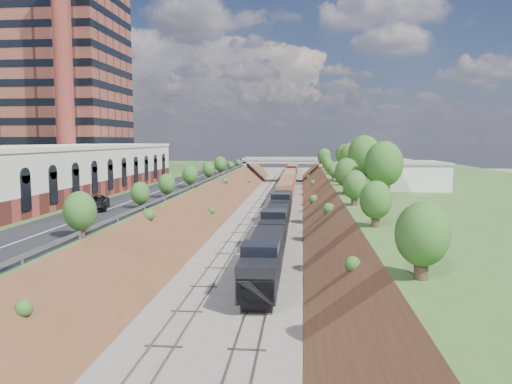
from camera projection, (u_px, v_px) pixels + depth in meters
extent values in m
plane|color=#6B665B|center=(206.00, 345.00, 31.16)|extent=(400.00, 400.00, 0.00)
cube|color=#406027|center=(94.00, 195.00, 93.35)|extent=(44.00, 180.00, 5.00)
cube|color=#406027|center=(457.00, 199.00, 87.28)|extent=(44.00, 180.00, 5.00)
cube|color=brown|center=(210.00, 210.00, 91.58)|extent=(10.00, 180.00, 10.00)
cube|color=brown|center=(330.00, 211.00, 89.56)|extent=(10.00, 180.00, 10.00)
cube|color=gray|center=(255.00, 210.00, 90.80)|extent=(1.58, 180.00, 0.18)
cube|color=gray|center=(284.00, 210.00, 90.32)|extent=(1.58, 180.00, 0.18)
cube|color=black|center=(185.00, 182.00, 91.47)|extent=(8.00, 180.00, 0.10)
cube|color=#99999E|center=(207.00, 179.00, 91.04)|extent=(0.06, 171.00, 0.30)
cube|color=maroon|center=(63.00, 187.00, 70.72)|extent=(14.00, 62.00, 2.20)
cube|color=silver|center=(62.00, 164.00, 70.38)|extent=(14.00, 62.00, 4.30)
cube|color=silver|center=(61.00, 147.00, 70.13)|extent=(14.30, 62.30, 0.50)
cube|color=brown|center=(63.00, 71.00, 103.68)|extent=(22.00, 22.00, 44.00)
cylinder|color=maroon|center=(63.00, 70.00, 87.31)|extent=(3.20, 3.20, 40.00)
cube|color=gray|center=(245.00, 171.00, 152.70)|extent=(1.50, 8.00, 6.20)
cube|color=gray|center=(321.00, 172.00, 150.59)|extent=(1.50, 8.00, 6.20)
cube|color=gray|center=(283.00, 161.00, 151.32)|extent=(24.00, 8.00, 1.00)
cube|color=gray|center=(282.00, 159.00, 147.28)|extent=(24.00, 0.30, 0.80)
cube|color=gray|center=(283.00, 158.00, 155.20)|extent=(24.00, 0.30, 0.80)
cube|color=silver|center=(413.00, 176.00, 79.76)|extent=(9.00, 12.00, 4.00)
cube|color=silver|center=(386.00, 169.00, 101.61)|extent=(8.00, 10.00, 3.60)
cylinder|color=#473323|center=(383.00, 187.00, 68.54)|extent=(1.30, 1.30, 2.62)
ellipsoid|color=#2E5D21|center=(384.00, 164.00, 68.21)|extent=(5.25, 5.25, 6.30)
cylinder|color=#473323|center=(130.00, 209.00, 51.46)|extent=(0.66, 0.66, 1.22)
ellipsoid|color=#2E5D21|center=(130.00, 195.00, 51.31)|extent=(2.45, 2.45, 2.94)
cube|color=black|center=(259.00, 299.00, 38.76)|extent=(2.40, 4.00, 0.90)
cube|color=black|center=(264.00, 258.00, 44.34)|extent=(2.95, 17.67, 2.82)
cube|color=black|center=(257.00, 288.00, 37.13)|extent=(2.71, 3.00, 1.80)
cube|color=silver|center=(257.00, 275.00, 37.03)|extent=(2.71, 3.00, 0.15)
cube|color=black|center=(260.00, 249.00, 39.86)|extent=(2.89, 3.10, 0.90)
cube|color=black|center=(276.00, 223.00, 62.84)|extent=(2.95, 17.67, 2.82)
cube|color=black|center=(282.00, 204.00, 81.33)|extent=(2.95, 17.67, 2.82)
cube|color=brown|center=(291.00, 173.00, 153.34)|extent=(2.95, 125.83, 3.53)
imported|color=black|center=(95.00, 203.00, 54.61)|extent=(4.20, 6.29, 1.60)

